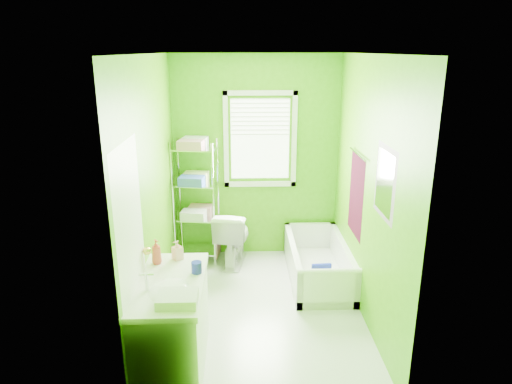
{
  "coord_description": "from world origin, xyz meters",
  "views": [
    {
      "loc": [
        -0.19,
        -4.25,
        2.64
      ],
      "look_at": [
        -0.04,
        0.25,
        1.23
      ],
      "focal_mm": 32.0,
      "sensor_mm": 36.0,
      "label": 1
    }
  ],
  "objects_px": {
    "wire_shelf_unit": "(197,188)",
    "vanity": "(172,322)",
    "toilet": "(233,237)",
    "bathtub": "(318,268)"
  },
  "relations": [
    {
      "from": "bathtub",
      "to": "toilet",
      "type": "bearing_deg",
      "value": 155.13
    },
    {
      "from": "toilet",
      "to": "vanity",
      "type": "distance_m",
      "value": 2.06
    },
    {
      "from": "vanity",
      "to": "wire_shelf_unit",
      "type": "bearing_deg",
      "value": 89.1
    },
    {
      "from": "bathtub",
      "to": "wire_shelf_unit",
      "type": "relative_size",
      "value": 0.9
    },
    {
      "from": "vanity",
      "to": "wire_shelf_unit",
      "type": "xyz_separation_m",
      "value": [
        0.03,
        2.09,
        0.54
      ]
    },
    {
      "from": "toilet",
      "to": "wire_shelf_unit",
      "type": "distance_m",
      "value": 0.77
    },
    {
      "from": "wire_shelf_unit",
      "to": "vanity",
      "type": "bearing_deg",
      "value": -90.9
    },
    {
      "from": "toilet",
      "to": "bathtub",
      "type": "bearing_deg",
      "value": 164.89
    },
    {
      "from": "bathtub",
      "to": "toilet",
      "type": "distance_m",
      "value": 1.14
    },
    {
      "from": "toilet",
      "to": "wire_shelf_unit",
      "type": "height_order",
      "value": "wire_shelf_unit"
    }
  ]
}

